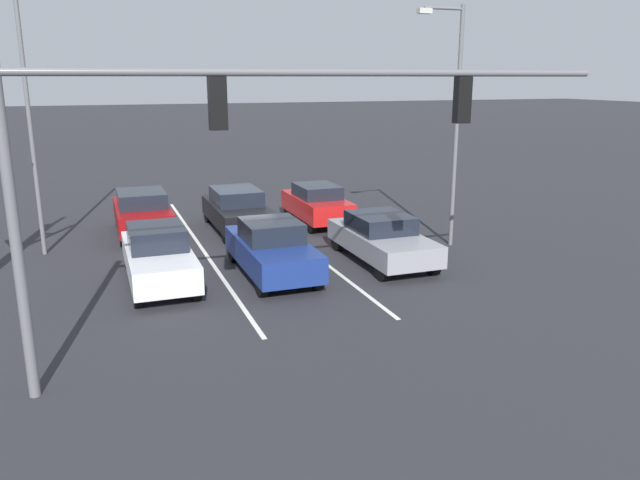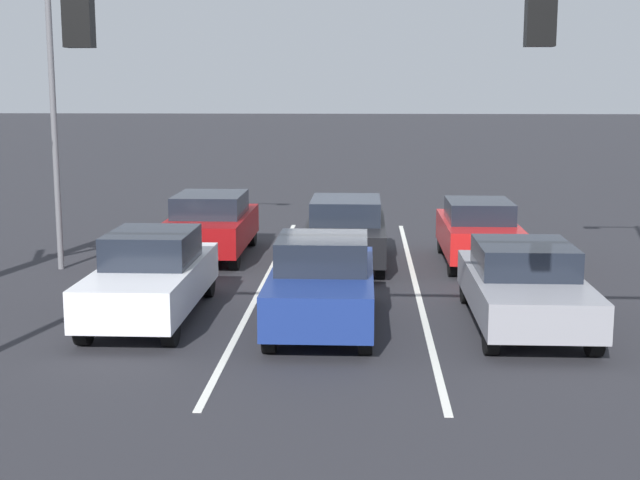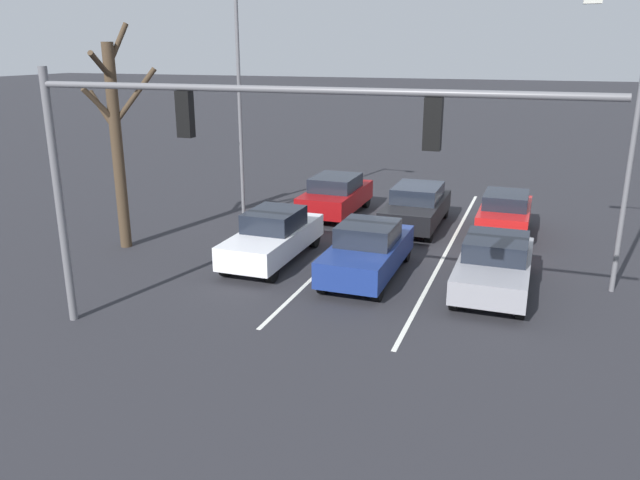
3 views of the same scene
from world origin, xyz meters
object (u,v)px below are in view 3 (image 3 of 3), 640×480
object	(u,v)px
car_black_midlane_second	(417,206)
traffic_signal_gantry	(197,143)
car_white_rightlane_front	(273,236)
car_gray_leftlane_front	(495,264)
car_navy_midlane_front	(368,250)
bare_tree_near	(117,137)
car_red_leftlane_second	(505,213)
street_lamp_left_shoulder	(628,128)
street_lamp_right_shoulder	(243,88)
car_maroon_rightlane_second	(336,195)

from	to	relation	value
car_black_midlane_second	traffic_signal_gantry	xyz separation A→B (m)	(2.55, 11.23, 3.77)
traffic_signal_gantry	car_white_rightlane_front	bearing A→B (deg)	-80.96
traffic_signal_gantry	car_gray_leftlane_front	bearing A→B (deg)	-136.38
car_gray_leftlane_front	car_navy_midlane_front	xyz separation A→B (m)	(3.61, 0.14, 0.03)
traffic_signal_gantry	bare_tree_near	world-z (taller)	bare_tree_near
car_black_midlane_second	car_white_rightlane_front	bearing A→B (deg)	57.19
car_red_leftlane_second	street_lamp_left_shoulder	distance (m)	6.69
street_lamp_right_shoulder	street_lamp_left_shoulder	bearing A→B (deg)	164.40
street_lamp_left_shoulder	bare_tree_near	distance (m)	15.14
car_maroon_rightlane_second	street_lamp_left_shoulder	world-z (taller)	street_lamp_left_shoulder
traffic_signal_gantry	car_red_leftlane_second	bearing A→B (deg)	-117.09
car_gray_leftlane_front	car_black_midlane_second	size ratio (longest dim) A/B	1.00
car_gray_leftlane_front	car_white_rightlane_front	distance (m)	6.81
car_gray_leftlane_front	car_black_midlane_second	distance (m)	6.54
bare_tree_near	car_black_midlane_second	bearing A→B (deg)	-146.75
street_lamp_left_shoulder	bare_tree_near	world-z (taller)	street_lamp_left_shoulder
traffic_signal_gantry	bare_tree_near	xyz separation A→B (m)	(6.25, -5.46, -0.85)
car_black_midlane_second	street_lamp_left_shoulder	distance (m)	8.64
car_white_rightlane_front	traffic_signal_gantry	distance (m)	7.01
street_lamp_left_shoulder	traffic_signal_gantry	bearing A→B (deg)	36.76
car_gray_leftlane_front	car_black_midlane_second	xyz separation A→B (m)	(3.32, -5.63, 0.04)
car_gray_leftlane_front	car_black_midlane_second	world-z (taller)	car_black_midlane_second
car_navy_midlane_front	street_lamp_right_shoulder	xyz separation A→B (m)	(6.24, -4.72, 4.25)
car_maroon_rightlane_second	street_lamp_right_shoulder	world-z (taller)	street_lamp_right_shoulder
car_red_leftlane_second	street_lamp_right_shoulder	size ratio (longest dim) A/B	0.46
car_gray_leftlane_front	traffic_signal_gantry	world-z (taller)	traffic_signal_gantry
car_red_leftlane_second	car_gray_leftlane_front	bearing A→B (deg)	91.23
car_navy_midlane_front	car_maroon_rightlane_second	xyz separation A→B (m)	(3.12, -6.41, 0.04)
car_red_leftlane_second	car_black_midlane_second	xyz separation A→B (m)	(3.20, 0.02, -0.01)
street_lamp_right_shoulder	street_lamp_left_shoulder	size ratio (longest dim) A/B	1.13
street_lamp_left_shoulder	car_red_leftlane_second	bearing A→B (deg)	-56.47
car_black_midlane_second	street_lamp_left_shoulder	world-z (taller)	street_lamp_left_shoulder
car_white_rightlane_front	car_red_leftlane_second	distance (m)	8.60
bare_tree_near	street_lamp_left_shoulder	bearing A→B (deg)	-175.69
car_white_rightlane_front	street_lamp_right_shoulder	world-z (taller)	street_lamp_right_shoulder
car_gray_leftlane_front	car_white_rightlane_front	world-z (taller)	car_white_rightlane_front
car_black_midlane_second	car_maroon_rightlane_second	bearing A→B (deg)	-10.54
car_navy_midlane_front	street_lamp_right_shoulder	size ratio (longest dim) A/B	0.51
car_navy_midlane_front	bare_tree_near	distance (m)	9.00
car_white_rightlane_front	street_lamp_right_shoulder	bearing A→B (deg)	-54.90
car_white_rightlane_front	bare_tree_near	world-z (taller)	bare_tree_near
car_gray_leftlane_front	street_lamp_left_shoulder	distance (m)	4.88
street_lamp_right_shoulder	car_red_leftlane_second	bearing A→B (deg)	-173.73
car_maroon_rightlane_second	car_black_midlane_second	world-z (taller)	car_maroon_rightlane_second
car_maroon_rightlane_second	bare_tree_near	distance (m)	8.85
car_navy_midlane_front	bare_tree_near	bearing A→B (deg)	-0.03
car_gray_leftlane_front	street_lamp_left_shoulder	bearing A→B (deg)	-161.32
car_gray_leftlane_front	car_navy_midlane_front	distance (m)	3.61
car_gray_leftlane_front	street_lamp_right_shoulder	size ratio (longest dim) A/B	0.52
car_white_rightlane_front	car_black_midlane_second	world-z (taller)	car_white_rightlane_front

